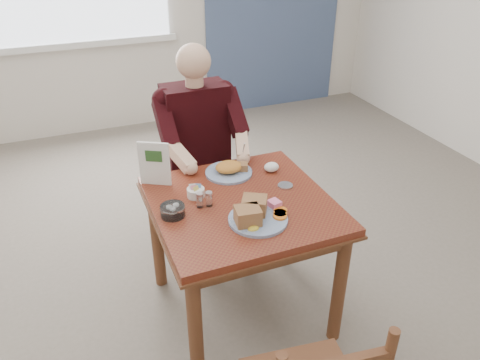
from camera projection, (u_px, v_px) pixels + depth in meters
name	position (u px, v px, depth m)	size (l,w,h in m)	color
floor	(241.00, 307.00, 2.79)	(6.00, 6.00, 0.00)	#6A6256
lemon_wedge	(253.00, 229.00, 2.17)	(0.06, 0.04, 0.03)	yellow
napkin	(271.00, 167.00, 2.68)	(0.09, 0.07, 0.06)	white
metal_dish	(285.00, 186.00, 2.54)	(0.08, 0.08, 0.01)	silver
table	(242.00, 219.00, 2.47)	(0.92, 0.92, 0.75)	maroon
chair_far	(198.00, 176.00, 3.19)	(0.42, 0.42, 0.95)	brown
diner	(200.00, 137.00, 2.95)	(0.53, 0.56, 1.39)	gray
near_plate	(255.00, 214.00, 2.25)	(0.36, 0.36, 0.10)	white
far_plate	(230.00, 169.00, 2.65)	(0.35, 0.35, 0.07)	white
caddy	(196.00, 192.00, 2.44)	(0.10, 0.10, 0.07)	white
shakers	(204.00, 199.00, 2.35)	(0.09, 0.05, 0.08)	white
creamer	(173.00, 211.00, 2.28)	(0.14, 0.14, 0.06)	white
menu	(154.00, 164.00, 2.50)	(0.15, 0.10, 0.25)	white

